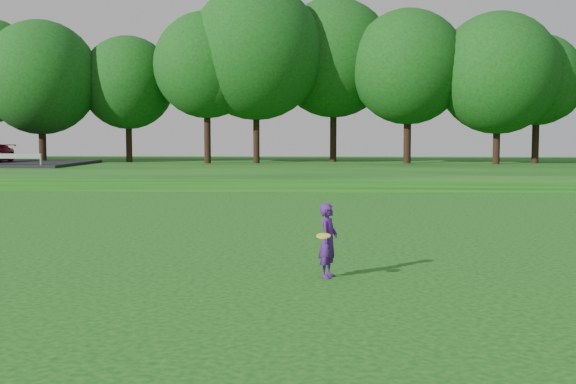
{
  "coord_description": "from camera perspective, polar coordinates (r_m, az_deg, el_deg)",
  "views": [
    {
      "loc": [
        4.6,
        -14.13,
        2.75
      ],
      "look_at": [
        3.58,
        3.45,
        1.3
      ],
      "focal_mm": 45.0,
      "sensor_mm": 36.0,
      "label": 1
    }
  ],
  "objects": [
    {
      "name": "treeline",
      "position": [
        52.61,
        -1.72,
        10.54
      ],
      "size": [
        104.0,
        7.0,
        15.0
      ],
      "primitive_type": null,
      "color": "#0D3C10",
      "rests_on": "berm"
    },
    {
      "name": "woman",
      "position": [
        13.73,
        3.2,
        -3.85
      ],
      "size": [
        0.48,
        0.91,
        1.42
      ],
      "color": "#45186F",
      "rests_on": "ground"
    },
    {
      "name": "ground",
      "position": [
        15.11,
        -14.53,
        -5.93
      ],
      "size": [
        140.0,
        140.0,
        0.0
      ],
      "primitive_type": "plane",
      "color": "#0D450F",
      "rests_on": "ground"
    },
    {
      "name": "walking_path",
      "position": [
        34.55,
        -4.32,
        0.16
      ],
      "size": [
        130.0,
        1.6,
        0.04
      ],
      "primitive_type": "cube",
      "color": "gray",
      "rests_on": "ground"
    },
    {
      "name": "berm",
      "position": [
        48.41,
        -2.12,
        1.8
      ],
      "size": [
        130.0,
        30.0,
        0.6
      ],
      "primitive_type": "cube",
      "color": "#0D450F",
      "rests_on": "ground"
    }
  ]
}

